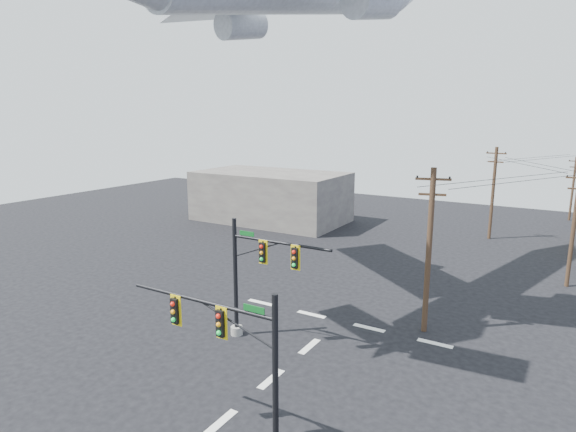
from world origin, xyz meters
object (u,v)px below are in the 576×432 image
Objects in this scene: signal_mast_far at (254,278)px; utility_pole_a at (429,248)px; signal_mast_near at (240,364)px; utility_pole_b at (574,227)px; utility_pole_d at (573,187)px; utility_pole_c at (493,191)px.

utility_pole_a is at bearing 37.61° from signal_mast_far.
signal_mast_near is 0.81× the size of utility_pole_b.
signal_mast_far is at bearing -125.29° from utility_pole_d.
utility_pole_a is 1.03× the size of utility_pole_c.
utility_pole_b is at bearing 45.48° from utility_pole_a.
utility_pole_b is at bearing -52.23° from utility_pole_c.
utility_pole_d is (6.94, 40.63, -1.04)m from utility_pole_a.
utility_pole_c is (7.95, 32.09, 1.26)m from signal_mast_far.
utility_pole_d is at bearing 72.19° from signal_mast_far.
signal_mast_near is at bearing -113.34° from utility_pole_b.
signal_mast_far is 0.72× the size of utility_pole_a.
utility_pole_b is at bearing 69.13° from signal_mast_near.
utility_pole_d is (7.11, 14.80, -0.91)m from utility_pole_c.
utility_pole_c is 16.44m from utility_pole_d.
utility_pole_c is at bearing 74.37° from utility_pole_a.
utility_pole_c reaches higher than signal_mast_near.
utility_pole_b is at bearing 51.89° from signal_mast_far.
utility_pole_a reaches higher than utility_pole_b.
utility_pole_c is at bearing 76.09° from signal_mast_far.
utility_pole_b reaches higher than signal_mast_near.
signal_mast_far is at bearing 121.68° from signal_mast_near.
signal_mast_near is at bearing -87.28° from utility_pole_c.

